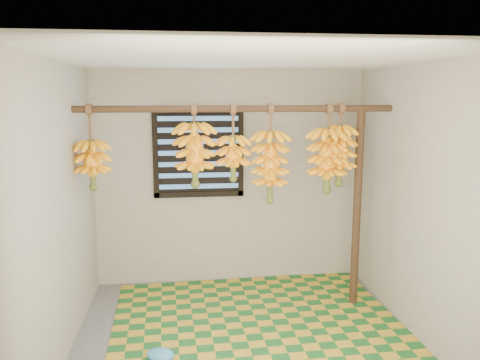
{
  "coord_description": "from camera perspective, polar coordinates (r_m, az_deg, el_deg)",
  "views": [
    {
      "loc": [
        -0.51,
        -3.68,
        2.11
      ],
      "look_at": [
        0.0,
        0.55,
        1.35
      ],
      "focal_mm": 35.0,
      "sensor_mm": 36.0,
      "label": 1
    }
  ],
  "objects": [
    {
      "name": "ceiling",
      "position": [
        3.73,
        1.05,
        14.64
      ],
      "size": [
        3.0,
        3.0,
        0.01
      ],
      "primitive_type": "cube",
      "color": "silver",
      "rests_on": "wall_back"
    },
    {
      "name": "window",
      "position": [
        5.2,
        -5.08,
        3.34
      ],
      "size": [
        1.0,
        0.04,
        1.0
      ],
      "color": "black",
      "rests_on": "wall_back"
    },
    {
      "name": "banana_bunch_a",
      "position": [
        4.5,
        -17.56,
        1.81
      ],
      "size": [
        0.32,
        0.32,
        0.78
      ],
      "color": "brown",
      "rests_on": "hanging_pole"
    },
    {
      "name": "banana_bunch_f",
      "position": [
        4.67,
        12.02,
        3.01
      ],
      "size": [
        0.31,
        0.31,
        0.8
      ],
      "color": "brown",
      "rests_on": "hanging_pole"
    },
    {
      "name": "plastic_bag",
      "position": [
        4.08,
        -9.68,
        -20.27
      ],
      "size": [
        0.28,
        0.24,
        0.1
      ],
      "primitive_type": "ellipsoid",
      "rotation": [
        0.0,
        0.0,
        -0.34
      ],
      "color": "#368EC9",
      "rests_on": "woven_mat"
    },
    {
      "name": "banana_bunch_c",
      "position": [
        4.44,
        -0.83,
        2.71
      ],
      "size": [
        0.32,
        0.32,
        0.73
      ],
      "color": "brown",
      "rests_on": "hanging_pole"
    },
    {
      "name": "floor",
      "position": [
        4.28,
        0.94,
        -19.52
      ],
      "size": [
        3.0,
        3.0,
        0.01
      ],
      "primitive_type": "cube",
      "color": "#535353",
      "rests_on": "ground"
    },
    {
      "name": "banana_bunch_e",
      "position": [
        4.64,
        10.61,
        2.34
      ],
      "size": [
        0.37,
        0.37,
        0.87
      ],
      "color": "brown",
      "rests_on": "hanging_pole"
    },
    {
      "name": "wall_back",
      "position": [
        5.29,
        -1.25,
        0.21
      ],
      "size": [
        3.0,
        0.01,
        2.4
      ],
      "primitive_type": "cube",
      "color": "gray",
      "rests_on": "floor"
    },
    {
      "name": "wall_left",
      "position": [
        3.92,
        -21.41,
        -4.04
      ],
      "size": [
        0.01,
        3.0,
        2.4
      ],
      "primitive_type": "cube",
      "color": "gray",
      "rests_on": "floor"
    },
    {
      "name": "hanging_pole",
      "position": [
        4.41,
        -0.24,
        8.68
      ],
      "size": [
        3.0,
        0.06,
        0.06
      ],
      "primitive_type": "cylinder",
      "rotation": [
        0.0,
        1.57,
        0.0
      ],
      "color": "#462E1B",
      "rests_on": "wall_left"
    },
    {
      "name": "support_post",
      "position": [
        4.84,
        14.07,
        -3.47
      ],
      "size": [
        0.08,
        0.08,
        2.0
      ],
      "primitive_type": "cylinder",
      "color": "#462E1B",
      "rests_on": "floor"
    },
    {
      "name": "banana_bunch_b",
      "position": [
        4.42,
        -5.54,
        3.07
      ],
      "size": [
        0.36,
        0.36,
        0.78
      ],
      "color": "brown",
      "rests_on": "hanging_pole"
    },
    {
      "name": "wall_right",
      "position": [
        4.3,
        21.32,
        -2.83
      ],
      "size": [
        0.01,
        3.0,
        2.4
      ],
      "primitive_type": "cube",
      "color": "gray",
      "rests_on": "floor"
    },
    {
      "name": "woven_mat",
      "position": [
        4.65,
        2.01,
        -16.83
      ],
      "size": [
        2.76,
        2.25,
        0.01
      ],
      "primitive_type": "cube",
      "rotation": [
        0.0,
        0.0,
        0.04
      ],
      "color": "#1A5822",
      "rests_on": "floor"
    },
    {
      "name": "banana_bunch_d",
      "position": [
        4.51,
        3.68,
        1.63
      ],
      "size": [
        0.35,
        0.35,
        0.95
      ],
      "color": "brown",
      "rests_on": "hanging_pole"
    }
  ]
}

